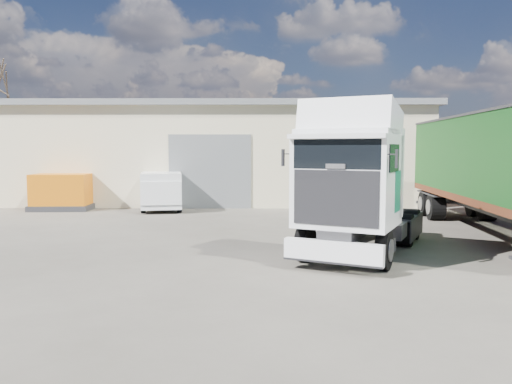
{
  "coord_description": "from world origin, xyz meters",
  "views": [
    {
      "loc": [
        0.52,
        -14.2,
        2.92
      ],
      "look_at": [
        0.32,
        3.0,
        1.42
      ],
      "focal_mm": 35.0,
      "sensor_mm": 36.0,
      "label": 1
    }
  ],
  "objects_px": {
    "box_trailer": "(496,162)",
    "orange_skip": "(62,194)",
    "panel_van": "(162,190)",
    "tractor_unit": "(356,193)"
  },
  "relations": [
    {
      "from": "orange_skip",
      "to": "box_trailer",
      "type": "bearing_deg",
      "value": -23.69
    },
    {
      "from": "tractor_unit",
      "to": "box_trailer",
      "type": "xyz_separation_m",
      "value": [
        5.38,
        3.6,
        0.73
      ]
    },
    {
      "from": "tractor_unit",
      "to": "panel_van",
      "type": "distance_m",
      "value": 12.86
    },
    {
      "from": "tractor_unit",
      "to": "orange_skip",
      "type": "height_order",
      "value": "tractor_unit"
    },
    {
      "from": "box_trailer",
      "to": "panel_van",
      "type": "height_order",
      "value": "box_trailer"
    },
    {
      "from": "tractor_unit",
      "to": "panel_van",
      "type": "bearing_deg",
      "value": 150.14
    },
    {
      "from": "box_trailer",
      "to": "orange_skip",
      "type": "height_order",
      "value": "box_trailer"
    },
    {
      "from": "panel_van",
      "to": "orange_skip",
      "type": "relative_size",
      "value": 1.65
    },
    {
      "from": "orange_skip",
      "to": "tractor_unit",
      "type": "bearing_deg",
      "value": -43.22
    },
    {
      "from": "box_trailer",
      "to": "panel_van",
      "type": "distance_m",
      "value": 14.56
    }
  ]
}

